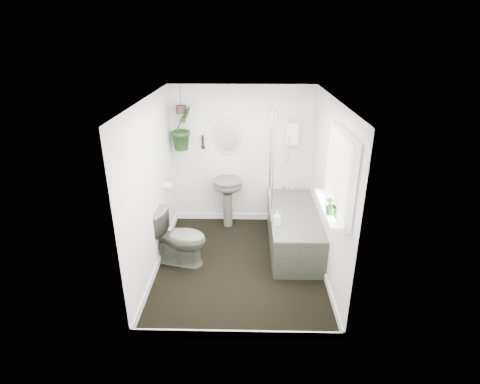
{
  "coord_description": "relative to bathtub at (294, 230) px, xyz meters",
  "views": [
    {
      "loc": [
        0.11,
        -4.47,
        3.04
      ],
      "look_at": [
        0.0,
        0.15,
        1.05
      ],
      "focal_mm": 28.0,
      "sensor_mm": 36.0,
      "label": 1
    }
  ],
  "objects": [
    {
      "name": "wall_front",
      "position": [
        -0.8,
        -1.91,
        0.86
      ],
      "size": [
        2.3,
        0.02,
        2.3
      ],
      "primitive_type": "cube",
      "color": "white",
      "rests_on": "ground"
    },
    {
      "name": "pedestal_sink",
      "position": [
        -1.03,
        0.66,
        0.12
      ],
      "size": [
        0.5,
        0.43,
        0.83
      ],
      "primitive_type": null,
      "rotation": [
        0.0,
        0.0,
        0.03
      ],
      "color": "#505147",
      "rests_on": "floor"
    },
    {
      "name": "shower_box",
      "position": [
        0.0,
        0.84,
        1.26
      ],
      "size": [
        0.2,
        0.1,
        0.35
      ],
      "primitive_type": "cube",
      "color": "white",
      "rests_on": "wall_back"
    },
    {
      "name": "wall_back",
      "position": [
        -0.8,
        0.91,
        0.86
      ],
      "size": [
        2.3,
        0.02,
        2.3
      ],
      "primitive_type": "cube",
      "color": "white",
      "rests_on": "ground"
    },
    {
      "name": "floor",
      "position": [
        -0.8,
        -0.5,
        -0.3
      ],
      "size": [
        2.3,
        2.8,
        0.02
      ],
      "primitive_type": "cube",
      "color": "black",
      "rests_on": "ground"
    },
    {
      "name": "window_sill",
      "position": [
        0.22,
        -1.2,
        0.94
      ],
      "size": [
        0.18,
        1.0,
        0.04
      ],
      "primitive_type": "cube",
      "color": "white",
      "rests_on": "wall_right"
    },
    {
      "name": "wall_sconce",
      "position": [
        -1.43,
        0.86,
        1.11
      ],
      "size": [
        0.04,
        0.04,
        0.22
      ],
      "primitive_type": "cylinder",
      "color": "black",
      "rests_on": "wall_back"
    },
    {
      "name": "wall_left",
      "position": [
        -1.96,
        -0.5,
        0.86
      ],
      "size": [
        0.02,
        2.8,
        2.3
      ],
      "primitive_type": "cube",
      "color": "white",
      "rests_on": "ground"
    },
    {
      "name": "skirting",
      "position": [
        -0.8,
        -0.5,
        -0.24
      ],
      "size": [
        2.3,
        2.8,
        0.1
      ],
      "primitive_type": "cube",
      "color": "white",
      "rests_on": "floor"
    },
    {
      "name": "ceiling",
      "position": [
        -0.8,
        -0.5,
        2.02
      ],
      "size": [
        2.3,
        2.8,
        0.02
      ],
      "primitive_type": "cube",
      "color": "white",
      "rests_on": "ground"
    },
    {
      "name": "soap_bottle",
      "position": [
        -0.29,
        -0.39,
        0.39
      ],
      "size": [
        0.1,
        0.1,
        0.2
      ],
      "primitive_type": "imported",
      "rotation": [
        0.0,
        0.0,
        -0.07
      ],
      "color": "black",
      "rests_on": "bathtub"
    },
    {
      "name": "toilet",
      "position": [
        -1.65,
        -0.45,
        0.11
      ],
      "size": [
        0.86,
        0.61,
        0.79
      ],
      "primitive_type": "imported",
      "rotation": [
        0.0,
        0.0,
        1.34
      ],
      "color": "#505147",
      "rests_on": "floor"
    },
    {
      "name": "sill_plant",
      "position": [
        0.2,
        -1.38,
        1.07
      ],
      "size": [
        0.22,
        0.2,
        0.21
      ],
      "primitive_type": "imported",
      "rotation": [
        0.0,
        0.0,
        0.2
      ],
      "color": "black",
      "rests_on": "window_sill"
    },
    {
      "name": "oval_mirror",
      "position": [
        -1.03,
        0.87,
        1.21
      ],
      "size": [
        0.46,
        0.03,
        0.62
      ],
      "primitive_type": "ellipsoid",
      "color": "#BCB4A8",
      "rests_on": "wall_back"
    },
    {
      "name": "hanging_plant",
      "position": [
        -1.73,
        0.75,
        1.36
      ],
      "size": [
        0.47,
        0.49,
        0.69
      ],
      "primitive_type": "imported",
      "rotation": [
        0.0,
        0.0,
        0.94
      ],
      "color": "black",
      "rests_on": "ceiling"
    },
    {
      "name": "bath_screen",
      "position": [
        -0.33,
        0.49,
        0.99
      ],
      "size": [
        0.04,
        0.72,
        1.4
      ],
      "primitive_type": null,
      "color": "silver",
      "rests_on": "bathtub"
    },
    {
      "name": "wall_right",
      "position": [
        0.36,
        -0.5,
        0.86
      ],
      "size": [
        0.02,
        2.8,
        2.3
      ],
      "primitive_type": "cube",
      "color": "white",
      "rests_on": "ground"
    },
    {
      "name": "toilet_roll_holder",
      "position": [
        -1.9,
        0.2,
        0.61
      ],
      "size": [
        0.11,
        0.11,
        0.11
      ],
      "primitive_type": "cylinder",
      "rotation": [
        0.0,
        1.57,
        0.0
      ],
      "color": "white",
      "rests_on": "wall_left"
    },
    {
      "name": "bathtub",
      "position": [
        0.0,
        0.0,
        0.0
      ],
      "size": [
        0.72,
        1.72,
        0.58
      ],
      "primitive_type": null,
      "color": "#505147",
      "rests_on": "floor"
    },
    {
      "name": "hanging_pot",
      "position": [
        -1.73,
        0.75,
        1.65
      ],
      "size": [
        0.16,
        0.16,
        0.12
      ],
      "primitive_type": "cylinder",
      "color": "#37251F",
      "rests_on": "ceiling"
    },
    {
      "name": "window_recess",
      "position": [
        0.29,
        -1.2,
        1.36
      ],
      "size": [
        0.08,
        1.0,
        0.9
      ],
      "primitive_type": "cube",
      "color": "white",
      "rests_on": "wall_right"
    },
    {
      "name": "window_blinds",
      "position": [
        0.24,
        -1.2,
        1.36
      ],
      "size": [
        0.01,
        0.86,
        0.76
      ],
      "primitive_type": "cube",
      "color": "white",
      "rests_on": "wall_right"
    }
  ]
}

